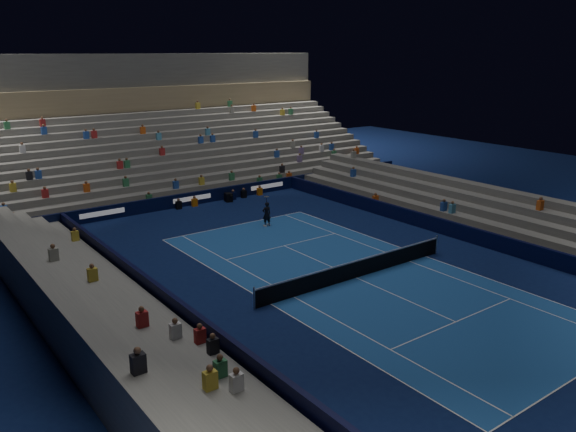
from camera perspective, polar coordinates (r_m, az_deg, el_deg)
The scene contains 11 objects.
ground at distance 30.75m, azimuth 6.72°, elevation -6.08°, with size 90.00×90.00×0.00m, color #0B1744.
court_surface at distance 30.75m, azimuth 6.72°, elevation -6.07°, with size 10.97×23.77×0.01m, color #1C4E9B.
sponsor_barrier_far at distance 45.14m, azimuth -9.51°, elevation 1.70°, with size 44.00×0.25×1.00m, color black.
sponsor_barrier_east at distance 37.57m, azimuth 17.62°, elevation -1.79°, with size 0.25×37.00×1.00m, color black.
sponsor_barrier_west at distance 25.41m, azimuth -9.68°, elevation -9.92°, with size 0.25×37.00×1.00m, color black.
grandstand_main at distance 52.96m, azimuth -14.38°, elevation 6.71°, with size 44.00×15.20×11.20m.
grandstand_east at distance 40.23m, azimuth 20.59°, elevation -0.28°, with size 5.00×37.00×2.50m.
grandstand_west at distance 24.06m, azimuth -17.21°, elevation -10.90°, with size 5.00×37.00×2.50m.
tennis_net at distance 30.57m, azimuth 6.75°, elevation -5.20°, with size 12.90×0.10×1.10m.
tennis_player at distance 39.09m, azimuth -2.12°, elevation 0.19°, with size 0.61×0.40×1.69m, color black.
broadcast_camera at distance 45.79m, azimuth -5.89°, elevation 1.85°, with size 0.61×1.02×0.69m.
Camera 1 is at (-19.74, -20.56, 11.54)m, focal length 36.05 mm.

